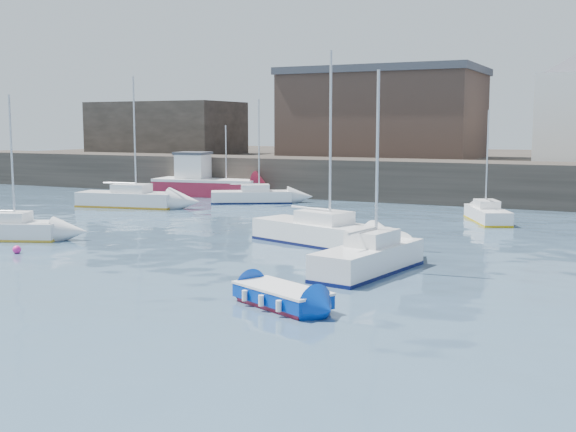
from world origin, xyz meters
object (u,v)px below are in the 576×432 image
at_px(sailboat_h, 252,196).
at_px(buoy_far, 367,245).
at_px(fishing_boat, 205,182).
at_px(sailboat_c, 369,258).
at_px(sailboat_b, 319,232).
at_px(buoy_near, 17,253).
at_px(sailboat_f, 487,214).
at_px(sailboat_e, 128,199).
at_px(sailboat_a, 5,229).
at_px(buoy_mid, 254,286).
at_px(blue_dinghy, 282,296).

bearing_deg(sailboat_h, buoy_far, -45.09).
relative_size(fishing_boat, buoy_far, 19.09).
distance_m(sailboat_c, buoy_far, 6.48).
relative_size(sailboat_b, buoy_near, 24.31).
xyz_separation_m(fishing_boat, sailboat_b, (17.64, -17.65, -0.49)).
height_order(sailboat_f, sailboat_h, sailboat_h).
bearing_deg(sailboat_c, fishing_boat, 133.79).
height_order(sailboat_e, buoy_far, sailboat_e).
xyz_separation_m(sailboat_a, buoy_mid, (15.94, -3.75, -0.49)).
distance_m(sailboat_a, sailboat_h, 20.20).
distance_m(sailboat_a, sailboat_c, 18.74).
height_order(sailboat_a, sailboat_c, sailboat_c).
relative_size(sailboat_f, buoy_far, 13.99).
relative_size(sailboat_a, sailboat_f, 1.09).
relative_size(sailboat_e, buoy_mid, 21.33).
bearing_deg(buoy_mid, sailboat_b, 99.51).
height_order(sailboat_a, sailboat_h, sailboat_h).
bearing_deg(buoy_near, sailboat_b, 36.45).
relative_size(sailboat_h, buoy_near, 20.26).
bearing_deg(sailboat_f, sailboat_c, -94.18).
bearing_deg(fishing_boat, sailboat_c, -46.21).
bearing_deg(fishing_boat, blue_dinghy, -53.67).
bearing_deg(buoy_near, blue_dinghy, -12.74).
height_order(blue_dinghy, sailboat_c, sailboat_c).
distance_m(sailboat_b, buoy_far, 2.30).
bearing_deg(sailboat_c, sailboat_e, 148.33).
relative_size(blue_dinghy, sailboat_h, 0.49).
height_order(buoy_near, buoy_mid, buoy_mid).
bearing_deg(sailboat_a, sailboat_c, 0.52).
height_order(sailboat_h, buoy_near, sailboat_h).
height_order(sailboat_b, sailboat_f, sailboat_b).
bearing_deg(sailboat_f, blue_dinghy, -94.70).
bearing_deg(sailboat_c, buoy_near, -169.68).
relative_size(sailboat_c, buoy_near, 20.80).
bearing_deg(buoy_far, fishing_boat, 139.44).
distance_m(sailboat_c, sailboat_f, 16.88).
distance_m(sailboat_c, buoy_near, 15.51).
bearing_deg(sailboat_c, sailboat_a, -179.48).
bearing_deg(blue_dinghy, sailboat_c, 83.87).
relative_size(sailboat_b, buoy_mid, 21.52).
xyz_separation_m(sailboat_c, buoy_near, (-15.25, -2.78, -0.58)).
height_order(blue_dinghy, buoy_far, blue_dinghy).
height_order(fishing_boat, sailboat_b, sailboat_b).
relative_size(sailboat_f, buoy_mid, 15.54).
distance_m(sailboat_h, buoy_mid, 27.20).
distance_m(sailboat_b, sailboat_c, 6.84).
height_order(fishing_boat, buoy_mid, fishing_boat).
height_order(sailboat_b, sailboat_c, sailboat_b).
distance_m(blue_dinghy, sailboat_b, 11.94).
bearing_deg(buoy_far, buoy_mid, -93.11).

